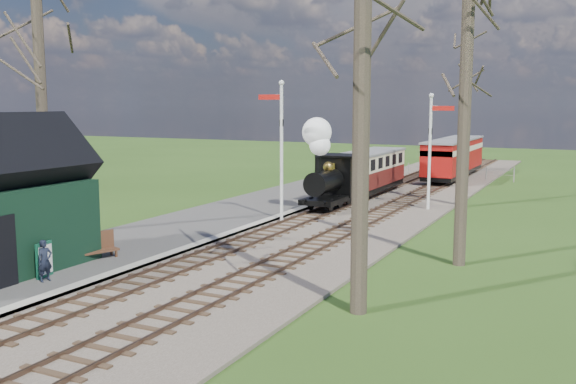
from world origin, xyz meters
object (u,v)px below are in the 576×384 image
at_px(coach, 371,170).
at_px(person, 45,261).
at_px(sign_board, 44,260).
at_px(locomotive, 330,170).
at_px(red_carriage_a, 445,160).
at_px(semaphore_far, 432,143).
at_px(bench, 94,246).
at_px(semaphore_near, 280,141).
at_px(red_carriage_b, 462,154).

bearing_deg(coach, person, -95.93).
distance_m(coach, sign_board, 21.63).
relative_size(locomotive, red_carriage_a, 0.83).
height_order(semaphore_far, locomotive, semaphore_far).
bearing_deg(bench, semaphore_near, 76.78).
height_order(coach, bench, coach).
bearing_deg(semaphore_near, red_carriage_b, 81.54).
height_order(locomotive, red_carriage_b, locomotive).
bearing_deg(bench, coach, 81.28).
xyz_separation_m(semaphore_far, sign_board, (-7.01, -17.55, -2.63)).
bearing_deg(person, coach, 7.25).
bearing_deg(semaphore_far, red_carriage_b, 96.08).
height_order(semaphore_far, red_carriage_b, semaphore_far).
relative_size(red_carriage_a, person, 4.40).
bearing_deg(person, red_carriage_a, 3.67).
height_order(semaphore_near, person, semaphore_near).
bearing_deg(coach, semaphore_near, -94.44).
bearing_deg(bench, person, -75.85).
bearing_deg(red_carriage_b, bench, -99.85).
distance_m(semaphore_near, red_carriage_b, 23.00).
xyz_separation_m(locomotive, person, (-2.25, -15.72, -1.23)).
distance_m(coach, red_carriage_b, 13.01).
bearing_deg(locomotive, semaphore_far, 26.19).
xyz_separation_m(coach, bench, (-2.93, -19.12, -0.88)).
distance_m(coach, person, 21.91).
relative_size(semaphore_near, bench, 3.95).
relative_size(semaphore_far, red_carriage_a, 1.08).
xyz_separation_m(semaphore_far, person, (-6.64, -17.88, -2.55)).
distance_m(semaphore_near, coach, 10.16).
bearing_deg(red_carriage_b, locomotive, -97.90).
bearing_deg(sign_board, locomotive, 80.34).
distance_m(semaphore_far, red_carriage_a, 11.44).
bearing_deg(locomotive, red_carriage_b, 82.10).
bearing_deg(semaphore_far, red_carriage_a, 99.04).
xyz_separation_m(semaphore_far, locomotive, (-4.39, -2.16, -1.32)).
height_order(bench, person, person).
relative_size(red_carriage_b, bench, 3.36).
xyz_separation_m(semaphore_far, coach, (-4.37, 3.90, -1.86)).
distance_m(bench, person, 2.76).
distance_m(sign_board, person, 0.50).
distance_m(semaphore_near, locomotive, 4.23).
bearing_deg(semaphore_near, person, -97.16).
xyz_separation_m(coach, red_carriage_a, (2.60, 7.25, 0.06)).
distance_m(red_carriage_b, bench, 32.35).
bearing_deg(coach, red_carriage_b, 78.47).
bearing_deg(sign_board, semaphore_near, 80.84).
bearing_deg(semaphore_near, coach, 85.56).
xyz_separation_m(red_carriage_b, sign_board, (-5.23, -34.21, -0.83)).
distance_m(red_carriage_a, bench, 26.96).
relative_size(locomotive, sign_board, 4.23).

